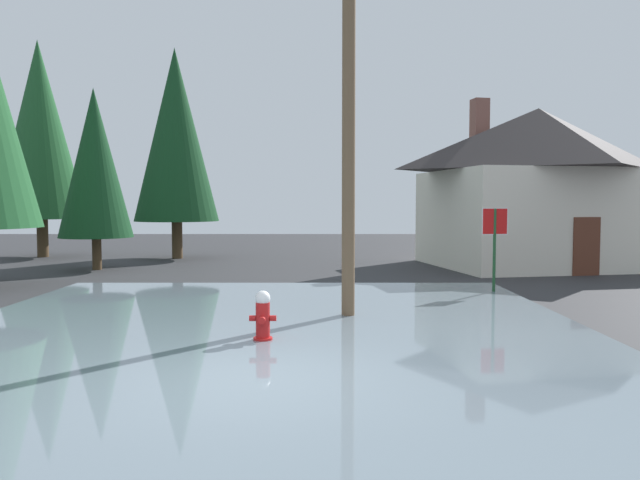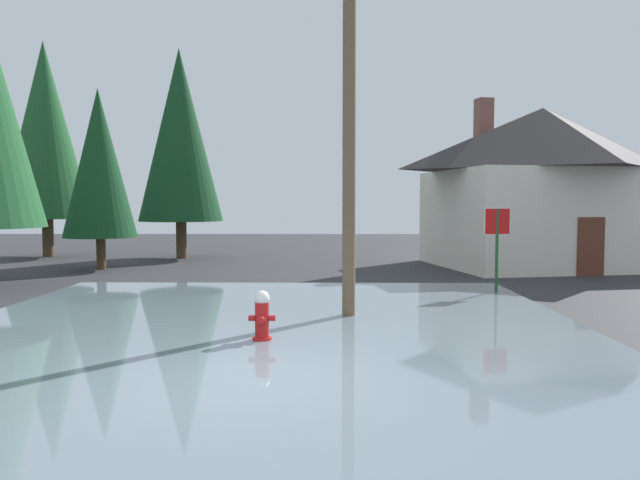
{
  "view_description": "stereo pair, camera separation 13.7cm",
  "coord_description": "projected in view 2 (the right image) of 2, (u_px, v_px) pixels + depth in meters",
  "views": [
    {
      "loc": [
        0.95,
        -8.15,
        2.49
      ],
      "look_at": [
        0.94,
        4.07,
        1.74
      ],
      "focal_mm": 34.02,
      "sensor_mm": 36.0,
      "label": 1
    },
    {
      "loc": [
        1.08,
        -8.15,
        2.49
      ],
      "look_at": [
        0.94,
        4.07,
        1.74
      ],
      "focal_mm": 34.02,
      "sensor_mm": 36.0,
      "label": 2
    }
  ],
  "objects": [
    {
      "name": "fire_hydrant",
      "position": [
        262.0,
        318.0,
        10.68
      ],
      "size": [
        0.47,
        0.41,
        0.95
      ],
      "color": "red",
      "rests_on": "ground"
    },
    {
      "name": "pine_tree_mid_left",
      "position": [
        180.0,
        135.0,
        26.86
      ],
      "size": [
        3.72,
        3.72,
        9.3
      ],
      "color": "#4C3823",
      "rests_on": "ground"
    },
    {
      "name": "house",
      "position": [
        541.0,
        185.0,
        23.55
      ],
      "size": [
        9.42,
        8.3,
        6.63
      ],
      "color": "silver",
      "rests_on": "ground"
    },
    {
      "name": "pine_tree_short_left",
      "position": [
        45.0,
        130.0,
        27.61
      ],
      "size": [
        3.93,
        3.93,
        9.83
      ],
      "color": "#4C3823",
      "rests_on": "ground"
    },
    {
      "name": "stop_sign_far",
      "position": [
        497.0,
        233.0,
        16.32
      ],
      "size": [
        0.72,
        0.12,
        2.35
      ],
      "color": "#1E4C28",
      "rests_on": "ground"
    },
    {
      "name": "utility_pole",
      "position": [
        349.0,
        87.0,
        12.73
      ],
      "size": [
        1.6,
        0.28,
        9.49
      ],
      "color": "brown",
      "rests_on": "ground"
    },
    {
      "name": "flood_puddle",
      "position": [
        265.0,
        331.0,
        11.61
      ],
      "size": [
        12.52,
        13.38,
        0.08
      ],
      "primitive_type": "cube",
      "color": "slate",
      "rests_on": "ground"
    },
    {
      "name": "lane_stop_bar",
      "position": [
        194.0,
        409.0,
        7.29
      ],
      "size": [
        3.24,
        0.46,
        0.01
      ],
      "primitive_type": "cube",
      "rotation": [
        0.0,
        0.0,
        -0.05
      ],
      "color": "silver",
      "rests_on": "ground"
    },
    {
      "name": "ground_plane",
      "position": [
        248.0,
        388.0,
        8.3
      ],
      "size": [
        80.0,
        80.0,
        0.1
      ],
      "primitive_type": "cube",
      "color": "#2D2D30"
    },
    {
      "name": "pine_tree_tall_left",
      "position": [
        99.0,
        163.0,
        22.4
      ],
      "size": [
        2.68,
        2.68,
        6.71
      ],
      "color": "#4C3823",
      "rests_on": "ground"
    }
  ]
}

